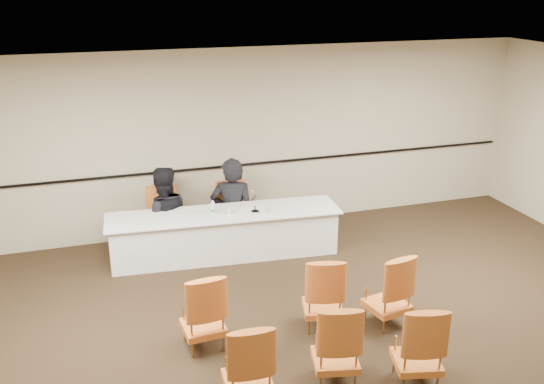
{
  "coord_description": "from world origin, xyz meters",
  "views": [
    {
      "loc": [
        -2.38,
        -5.28,
        4.06
      ],
      "look_at": [
        0.12,
        2.6,
        1.08
      ],
      "focal_mm": 40.0,
      "sensor_mm": 36.0,
      "label": 1
    }
  ],
  "objects": [
    {
      "name": "panelist_second_chair",
      "position": [
        -1.35,
        3.55,
        0.47
      ],
      "size": [
        0.54,
        0.54,
        0.95
      ],
      "primitive_type": null,
      "rotation": [
        0.0,
        0.0,
        -0.08
      ],
      "color": "orange",
      "rests_on": "ground"
    },
    {
      "name": "ceiling",
      "position": [
        0.0,
        0.0,
        3.0
      ],
      "size": [
        10.0,
        10.0,
        0.0
      ],
      "primitive_type": "plane",
      "rotation": [
        3.14,
        0.0,
        0.0
      ],
      "color": "white",
      "rests_on": "ground"
    },
    {
      "name": "panelist_main",
      "position": [
        -0.26,
        3.46,
        0.41
      ],
      "size": [
        0.83,
        0.68,
        1.96
      ],
      "primitive_type": "imported",
      "rotation": [
        0.0,
        0.0,
        2.79
      ],
      "color": "black",
      "rests_on": "ground"
    },
    {
      "name": "coffee_cup",
      "position": [
        0.02,
        2.75,
        0.77
      ],
      "size": [
        0.1,
        0.1,
        0.14
      ],
      "primitive_type": "cylinder",
      "rotation": [
        0.0,
        0.0,
        -0.16
      ],
      "color": "silver",
      "rests_on": "panel_table"
    },
    {
      "name": "floor",
      "position": [
        0.0,
        0.0,
        0.0
      ],
      "size": [
        10.0,
        10.0,
        0.0
      ],
      "primitive_type": "plane",
      "color": "black",
      "rests_on": "ground"
    },
    {
      "name": "wall_back",
      "position": [
        0.0,
        4.0,
        1.5
      ],
      "size": [
        10.0,
        0.04,
        3.0
      ],
      "primitive_type": "cube",
      "color": "#B0AA8A",
      "rests_on": "ground"
    },
    {
      "name": "drinking_glass",
      "position": [
        -0.46,
        2.88,
        0.75
      ],
      "size": [
        0.07,
        0.07,
        0.1
      ],
      "primitive_type": "cylinder",
      "rotation": [
        0.0,
        0.0,
        0.11
      ],
      "color": "silver",
      "rests_on": "panel_table"
    },
    {
      "name": "aud_chair_back_mid",
      "position": [
        -0.12,
        -0.36,
        0.47
      ],
      "size": [
        0.6,
        0.6,
        0.95
      ],
      "primitive_type": null,
      "rotation": [
        0.0,
        0.0,
        -0.23
      ],
      "color": "orange",
      "rests_on": "ground"
    },
    {
      "name": "wall_rail",
      "position": [
        0.0,
        3.96,
        1.1
      ],
      "size": [
        9.8,
        0.04,
        0.03
      ],
      "primitive_type": "cube",
      "color": "black",
      "rests_on": "wall_back"
    },
    {
      "name": "aud_chair_front_mid",
      "position": [
        0.15,
        0.66,
        0.47
      ],
      "size": [
        0.61,
        0.61,
        0.95
      ],
      "primitive_type": null,
      "rotation": [
        0.0,
        0.0,
        -0.26
      ],
      "color": "orange",
      "rests_on": "ground"
    },
    {
      "name": "panelist_second",
      "position": [
        -1.35,
        3.55,
        0.43
      ],
      "size": [
        0.86,
        0.68,
        1.77
      ],
      "primitive_type": "imported",
      "rotation": [
        0.0,
        0.0,
        3.15
      ],
      "color": "black",
      "rests_on": "ground"
    },
    {
      "name": "water_bottle",
      "position": [
        -0.68,
        2.97,
        0.8
      ],
      "size": [
        0.08,
        0.08,
        0.21
      ],
      "primitive_type": null,
      "rotation": [
        0.0,
        0.0,
        -0.36
      ],
      "color": "teal",
      "rests_on": "panel_table"
    },
    {
      "name": "aud_chair_front_right",
      "position": [
        0.92,
        0.48,
        0.47
      ],
      "size": [
        0.59,
        0.59,
        0.95
      ],
      "primitive_type": null,
      "rotation": [
        0.0,
        0.0,
        0.19
      ],
      "color": "orange",
      "rests_on": "ground"
    },
    {
      "name": "panelist_main_chair",
      "position": [
        -0.26,
        3.46,
        0.47
      ],
      "size": [
        0.54,
        0.54,
        0.95
      ],
      "primitive_type": null,
      "rotation": [
        0.0,
        0.0,
        -0.08
      ],
      "color": "orange",
      "rests_on": "ground"
    },
    {
      "name": "aud_chair_back_left",
      "position": [
        -1.09,
        -0.43,
        0.47
      ],
      "size": [
        0.53,
        0.53,
        0.95
      ],
      "primitive_type": null,
      "rotation": [
        0.0,
        0.0,
        -0.06
      ],
      "color": "orange",
      "rests_on": "ground"
    },
    {
      "name": "microphone",
      "position": [
        -0.07,
        2.85,
        0.85
      ],
      "size": [
        0.12,
        0.23,
        0.31
      ],
      "primitive_type": null,
      "rotation": [
        0.0,
        0.0,
        -0.03
      ],
      "color": "black",
      "rests_on": "panel_table"
    },
    {
      "name": "papers",
      "position": [
        -0.09,
        2.89,
        0.7
      ],
      "size": [
        0.33,
        0.26,
        0.0
      ],
      "primitive_type": "cube",
      "rotation": [
        0.0,
        0.0,
        0.16
      ],
      "color": "white",
      "rests_on": "panel_table"
    },
    {
      "name": "aud_chair_back_right",
      "position": [
        0.68,
        -0.64,
        0.47
      ],
      "size": [
        0.6,
        0.6,
        0.95
      ],
      "primitive_type": null,
      "rotation": [
        0.0,
        0.0,
        -0.24
      ],
      "color": "orange",
      "rests_on": "ground"
    },
    {
      "name": "aud_chair_front_left",
      "position": [
        -1.32,
        0.68,
        0.47
      ],
      "size": [
        0.53,
        0.53,
        0.95
      ],
      "primitive_type": null,
      "rotation": [
        0.0,
        0.0,
        0.07
      ],
      "color": "orange",
      "rests_on": "ground"
    },
    {
      "name": "panel_table",
      "position": [
        -0.52,
        2.95,
        0.35
      ],
      "size": [
        3.54,
        1.09,
        0.7
      ],
      "primitive_type": null,
      "rotation": [
        0.0,
        0.0,
        -0.08
      ],
      "color": "silver",
      "rests_on": "ground"
    }
  ]
}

